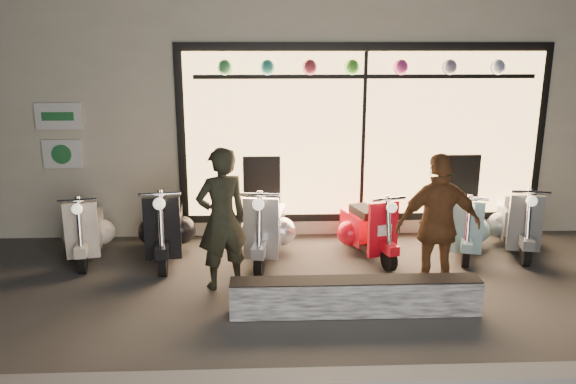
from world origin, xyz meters
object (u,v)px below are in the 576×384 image
scooter_red (366,228)px  woman (438,226)px  man (222,219)px  graffiti_barrier (355,296)px  scooter_silver (267,227)px

scooter_red → woman: size_ratio=0.77×
man → woman: size_ratio=1.02×
scooter_red → woman: 1.56m
scooter_red → man: bearing=-168.5°
graffiti_barrier → scooter_silver: scooter_silver is taller
man → woman: (2.48, -0.34, -0.01)m
graffiti_barrier → scooter_silver: bearing=117.7°
scooter_red → man: 2.22m
graffiti_barrier → woman: size_ratio=1.61×
scooter_silver → man: 1.24m
scooter_silver → scooter_red: size_ratio=1.11×
graffiti_barrier → scooter_silver: (-0.95, 1.81, 0.21)m
graffiti_barrier → scooter_red: 1.87m
woman → scooter_silver: bearing=-37.8°
man → woman: 2.50m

